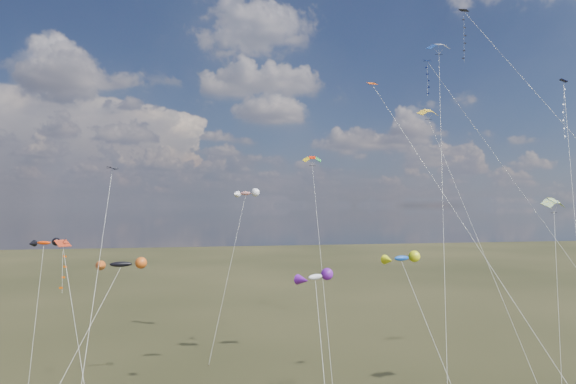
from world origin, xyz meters
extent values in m
cube|color=black|center=(19.66, 22.48, 38.20)|extent=(1.29, 1.29, 0.28)
cube|color=#081853|center=(17.94, 27.30, 34.17)|extent=(0.84, 0.80, 0.30)
cylinder|color=silver|center=(22.74, 15.51, 17.08)|extent=(9.63, 23.61, 34.18)
cube|color=black|center=(-14.75, 19.02, 20.93)|extent=(0.88, 0.90, 0.26)
cylinder|color=silver|center=(-15.12, 12.02, 10.47)|extent=(0.76, 14.02, 20.95)
cube|color=#A82D13|center=(-17.83, 15.61, 14.98)|extent=(1.30, 1.28, 0.47)
cylinder|color=silver|center=(-15.69, 11.28, 7.49)|extent=(4.31, 8.69, 14.99)
cube|color=#0C0F4D|center=(26.47, 16.49, 29.72)|extent=(0.82, 0.85, 0.32)
cube|color=#DF4903|center=(7.26, 16.60, 28.54)|extent=(0.80, 0.75, 0.33)
cylinder|color=silver|center=(10.60, 4.71, 14.27)|extent=(6.71, 23.80, 28.55)
cylinder|color=silver|center=(18.06, 17.03, 14.26)|extent=(0.03, 20.65, 28.53)
cylinder|color=silver|center=(11.99, 13.00, 17.50)|extent=(11.36, 22.17, 35.01)
cylinder|color=silver|center=(22.19, 12.35, 9.14)|extent=(6.07, 8.26, 18.30)
cylinder|color=silver|center=(3.31, 18.59, 11.43)|extent=(2.06, 15.60, 22.88)
ellipsoid|color=black|center=(-13.97, 18.78, 12.96)|extent=(3.65, 1.36, 1.00)
cylinder|color=silver|center=(-16.95, 15.07, 6.48)|extent=(5.98, 7.45, 12.97)
ellipsoid|color=#F13808|center=(-22.74, 30.15, 14.05)|extent=(3.01, 1.66, 0.93)
cylinder|color=silver|center=(-22.40, 26.13, 7.03)|extent=(0.69, 8.07, 14.06)
ellipsoid|color=silver|center=(-0.55, 6.53, 13.20)|extent=(2.59, 2.07, 0.89)
ellipsoid|color=red|center=(-0.39, 45.82, 19.54)|extent=(3.53, 2.74, 1.29)
cylinder|color=silver|center=(-3.24, 39.08, 9.77)|extent=(5.73, 13.51, 19.55)
cube|color=#332316|center=(-6.08, 32.34, 0.06)|extent=(0.10, 0.10, 0.12)
ellipsoid|color=#1248B6|center=(5.88, 7.54, 14.18)|extent=(2.45, 1.30, 0.92)
cylinder|color=silver|center=(7.41, 3.99, 7.09)|extent=(3.09, 7.13, 14.19)
camera|label=1|loc=(-8.97, -25.71, 17.81)|focal=32.00mm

